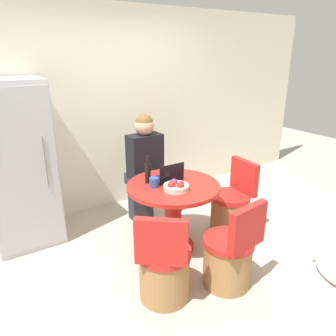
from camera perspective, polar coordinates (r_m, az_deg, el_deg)
The scene contains 13 objects.
ground_plane at distance 3.53m, azimuth 2.91°, elevation -15.69°, with size 12.00×12.00×0.00m, color #B2A899.
wall_back at distance 4.39m, azimuth -9.88°, elevation 9.72°, with size 7.00×0.06×2.60m.
refrigerator at distance 3.81m, azimuth -24.61°, elevation 0.38°, with size 0.68×0.64×1.79m.
dining_table at distance 3.46m, azimuth 0.92°, elevation -6.47°, with size 0.96×0.96×0.75m.
chair_near_left_corner at distance 2.92m, azimuth -0.69°, elevation -17.32°, with size 0.53×0.53×0.86m.
chair_right_side at distance 3.96m, azimuth 10.88°, elevation -6.98°, with size 0.47×0.46×0.86m.
chair_near_camera at distance 3.11m, azimuth 10.62°, elevation -15.08°, with size 0.46×0.47×0.86m.
person_seated at distance 3.94m, azimuth -4.30°, elevation 0.79°, with size 0.40×0.37×1.37m.
laptop at distance 3.45m, azimuth -0.04°, elevation -1.55°, with size 0.29×0.24×0.20m.
fruit_bowl at distance 3.22m, azimuth 1.42°, elevation -3.24°, with size 0.25×0.25×0.10m.
coffee_cup at distance 3.29m, azimuth -2.46°, elevation -2.53°, with size 0.09×0.09×0.10m.
bottle at distance 3.37m, azimuth -3.55°, elevation -0.75°, with size 0.06×0.06×0.29m.
cat at distance 3.58m, azimuth 26.34°, elevation -15.76°, with size 0.30×0.49×0.17m.
Camera 1 is at (-1.72, -2.30, 2.05)m, focal length 35.00 mm.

